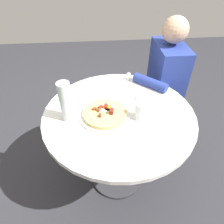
{
  "coord_description": "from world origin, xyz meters",
  "views": [
    {
      "loc": [
        -0.94,
        0.13,
        1.53
      ],
      "look_at": [
        -0.01,
        0.04,
        0.73
      ],
      "focal_mm": 32.23,
      "sensor_mm": 36.0,
      "label": 1
    }
  ],
  "objects_px": {
    "breakfast_pizza": "(105,113)",
    "fork": "(109,86)",
    "dining_table": "(118,131)",
    "pizza_plate": "(105,116)",
    "knife": "(106,89)",
    "salt_shaker": "(129,76)",
    "water_glass": "(140,111)",
    "bread_plate": "(148,98)",
    "water_bottle": "(66,102)",
    "person_seated": "(163,92)"
  },
  "relations": [
    {
      "from": "dining_table",
      "to": "fork",
      "type": "distance_m",
      "value": 0.34
    },
    {
      "from": "pizza_plate",
      "to": "knife",
      "type": "xyz_separation_m",
      "value": [
        0.29,
        -0.03,
        0.0
      ]
    },
    {
      "from": "bread_plate",
      "to": "water_glass",
      "type": "bearing_deg",
      "value": 153.24
    },
    {
      "from": "person_seated",
      "to": "water_glass",
      "type": "bearing_deg",
      "value": 148.27
    },
    {
      "from": "pizza_plate",
      "to": "salt_shaker",
      "type": "xyz_separation_m",
      "value": [
        0.41,
        -0.21,
        0.02
      ]
    },
    {
      "from": "water_glass",
      "to": "bread_plate",
      "type": "bearing_deg",
      "value": -26.76
    },
    {
      "from": "dining_table",
      "to": "salt_shaker",
      "type": "bearing_deg",
      "value": -16.96
    },
    {
      "from": "person_seated",
      "to": "water_glass",
      "type": "height_order",
      "value": "person_seated"
    },
    {
      "from": "knife",
      "to": "salt_shaker",
      "type": "height_order",
      "value": "salt_shaker"
    },
    {
      "from": "breakfast_pizza",
      "to": "knife",
      "type": "distance_m",
      "value": 0.29
    },
    {
      "from": "dining_table",
      "to": "pizza_plate",
      "type": "bearing_deg",
      "value": 106.13
    },
    {
      "from": "breakfast_pizza",
      "to": "water_glass",
      "type": "bearing_deg",
      "value": -99.41
    },
    {
      "from": "fork",
      "to": "knife",
      "type": "relative_size",
      "value": 1.0
    },
    {
      "from": "bread_plate",
      "to": "knife",
      "type": "bearing_deg",
      "value": 63.66
    },
    {
      "from": "water_bottle",
      "to": "salt_shaker",
      "type": "distance_m",
      "value": 0.6
    },
    {
      "from": "dining_table",
      "to": "water_glass",
      "type": "xyz_separation_m",
      "value": [
        -0.06,
        -0.12,
        0.22
      ]
    },
    {
      "from": "person_seated",
      "to": "knife",
      "type": "height_order",
      "value": "person_seated"
    },
    {
      "from": "dining_table",
      "to": "water_bottle",
      "type": "bearing_deg",
      "value": 94.41
    },
    {
      "from": "pizza_plate",
      "to": "bread_plate",
      "type": "relative_size",
      "value": 1.89
    },
    {
      "from": "dining_table",
      "to": "breakfast_pizza",
      "type": "distance_m",
      "value": 0.21
    },
    {
      "from": "pizza_plate",
      "to": "water_glass",
      "type": "bearing_deg",
      "value": -98.74
    },
    {
      "from": "breakfast_pizza",
      "to": "bread_plate",
      "type": "distance_m",
      "value": 0.34
    },
    {
      "from": "person_seated",
      "to": "knife",
      "type": "xyz_separation_m",
      "value": [
        -0.21,
        0.51,
        0.21
      ]
    },
    {
      "from": "person_seated",
      "to": "pizza_plate",
      "type": "relative_size",
      "value": 3.7
    },
    {
      "from": "knife",
      "to": "water_glass",
      "type": "bearing_deg",
      "value": 162.08
    },
    {
      "from": "water_glass",
      "to": "fork",
      "type": "bearing_deg",
      "value": 24.06
    },
    {
      "from": "fork",
      "to": "water_glass",
      "type": "relative_size",
      "value": 1.66
    },
    {
      "from": "knife",
      "to": "salt_shaker",
      "type": "relative_size",
      "value": 3.51
    },
    {
      "from": "dining_table",
      "to": "pizza_plate",
      "type": "distance_m",
      "value": 0.2
    },
    {
      "from": "fork",
      "to": "bread_plate",
      "type": "bearing_deg",
      "value": -170.21
    },
    {
      "from": "dining_table",
      "to": "pizza_plate",
      "type": "relative_size",
      "value": 3.08
    },
    {
      "from": "pizza_plate",
      "to": "knife",
      "type": "height_order",
      "value": "pizza_plate"
    },
    {
      "from": "bread_plate",
      "to": "salt_shaker",
      "type": "xyz_separation_m",
      "value": [
        0.26,
        0.09,
        0.02
      ]
    },
    {
      "from": "fork",
      "to": "person_seated",
      "type": "bearing_deg",
      "value": -115.95
    },
    {
      "from": "bread_plate",
      "to": "water_glass",
      "type": "relative_size",
      "value": 1.5
    },
    {
      "from": "person_seated",
      "to": "bread_plate",
      "type": "distance_m",
      "value": 0.47
    },
    {
      "from": "breakfast_pizza",
      "to": "fork",
      "type": "xyz_separation_m",
      "value": [
        0.31,
        -0.05,
        -0.02
      ]
    },
    {
      "from": "pizza_plate",
      "to": "salt_shaker",
      "type": "relative_size",
      "value": 5.99
    },
    {
      "from": "bread_plate",
      "to": "salt_shaker",
      "type": "relative_size",
      "value": 3.17
    },
    {
      "from": "fork",
      "to": "water_glass",
      "type": "bearing_deg",
      "value": 156.9
    },
    {
      "from": "fork",
      "to": "water_bottle",
      "type": "xyz_separation_m",
      "value": [
        -0.31,
        0.27,
        0.12
      ]
    },
    {
      "from": "bread_plate",
      "to": "salt_shaker",
      "type": "distance_m",
      "value": 0.27
    },
    {
      "from": "fork",
      "to": "water_glass",
      "type": "height_order",
      "value": "water_glass"
    },
    {
      "from": "bread_plate",
      "to": "dining_table",
      "type": "bearing_deg",
      "value": 121.06
    },
    {
      "from": "knife",
      "to": "dining_table",
      "type": "bearing_deg",
      "value": 145.94
    },
    {
      "from": "breakfast_pizza",
      "to": "fork",
      "type": "height_order",
      "value": "breakfast_pizza"
    },
    {
      "from": "dining_table",
      "to": "salt_shaker",
      "type": "distance_m",
      "value": 0.45
    },
    {
      "from": "bread_plate",
      "to": "fork",
      "type": "height_order",
      "value": "bread_plate"
    },
    {
      "from": "bread_plate",
      "to": "knife",
      "type": "xyz_separation_m",
      "value": [
        0.13,
        0.27,
        0.0
      ]
    },
    {
      "from": "fork",
      "to": "knife",
      "type": "height_order",
      "value": "same"
    }
  ]
}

